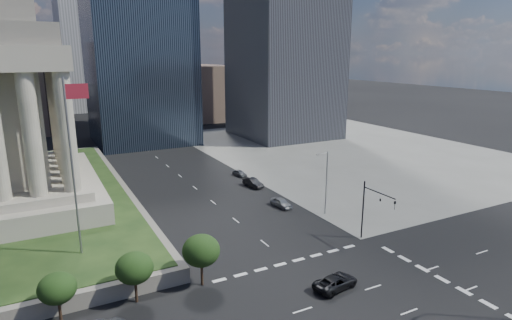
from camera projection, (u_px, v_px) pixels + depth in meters
ground at (133, 139)px, 125.11m from camera, size 500.00×500.00×0.00m
sidewalk_ne at (345, 149)px, 111.41m from camera, size 68.00×90.00×0.03m
flagpole at (73, 159)px, 46.78m from camera, size 2.52×0.24×20.00m
midrise_glass at (137, 32)px, 114.44m from camera, size 26.00×26.00×60.00m
building_filler_ne at (200, 92)px, 162.86m from camera, size 20.00×30.00×20.00m
building_filler_nw at (13, 87)px, 134.01m from camera, size 24.00×30.00×28.00m
traffic_signal_ne at (373, 205)px, 55.27m from camera, size 0.30×5.74×8.00m
street_lamp_north at (326, 179)px, 65.26m from camera, size 2.13×0.22×10.00m
pickup_truck at (336, 282)px, 45.39m from camera, size 5.59×3.29×1.46m
parked_sedan_near at (281, 203)px, 69.48m from camera, size 4.52×2.24×1.48m
parked_sedan_mid at (253, 183)px, 79.98m from camera, size 4.93×2.40×1.56m
parked_sedan_far at (240, 173)px, 86.96m from camera, size 3.89×2.05×1.26m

